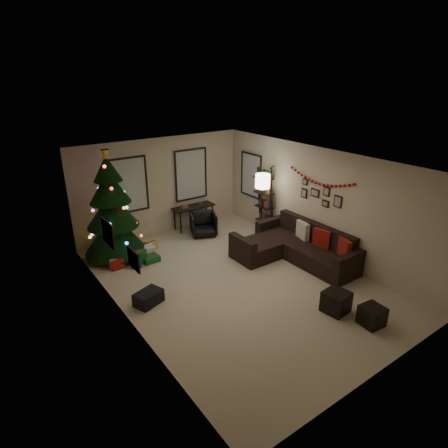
{
  "coord_description": "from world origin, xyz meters",
  "views": [
    {
      "loc": [
        -4.5,
        -5.88,
        4.38
      ],
      "look_at": [
        0.1,
        0.6,
        1.15
      ],
      "focal_mm": 30.56,
      "sensor_mm": 36.0,
      "label": 1
    }
  ],
  "objects_px": {
    "christmas_tree": "(112,213)",
    "bookshelf": "(265,202)",
    "sofa": "(294,248)",
    "desk": "(194,209)",
    "desk_chair": "(203,224)"
  },
  "relations": [
    {
      "from": "desk",
      "to": "desk_chair",
      "type": "relative_size",
      "value": 1.89
    },
    {
      "from": "desk",
      "to": "christmas_tree",
      "type": "bearing_deg",
      "value": -168.9
    },
    {
      "from": "sofa",
      "to": "desk",
      "type": "xyz_separation_m",
      "value": [
        -0.97,
        3.17,
        0.31
      ]
    },
    {
      "from": "sofa",
      "to": "bookshelf",
      "type": "xyz_separation_m",
      "value": [
        0.46,
        1.67,
        0.63
      ]
    },
    {
      "from": "desk",
      "to": "bookshelf",
      "type": "xyz_separation_m",
      "value": [
        1.44,
        -1.5,
        0.33
      ]
    },
    {
      "from": "sofa",
      "to": "desk_chair",
      "type": "bearing_deg",
      "value": 112.64
    },
    {
      "from": "desk",
      "to": "bookshelf",
      "type": "relative_size",
      "value": 0.65
    },
    {
      "from": "christmas_tree",
      "to": "bookshelf",
      "type": "height_order",
      "value": "christmas_tree"
    },
    {
      "from": "christmas_tree",
      "to": "desk",
      "type": "relative_size",
      "value": 2.26
    },
    {
      "from": "christmas_tree",
      "to": "desk_chair",
      "type": "distance_m",
      "value": 2.64
    },
    {
      "from": "desk",
      "to": "bookshelf",
      "type": "bearing_deg",
      "value": -46.26
    },
    {
      "from": "sofa",
      "to": "christmas_tree",
      "type": "bearing_deg",
      "value": 143.12
    },
    {
      "from": "desk_chair",
      "to": "desk",
      "type": "bearing_deg",
      "value": 106.23
    },
    {
      "from": "christmas_tree",
      "to": "sofa",
      "type": "xyz_separation_m",
      "value": [
        3.55,
        -2.67,
        -0.87
      ]
    },
    {
      "from": "desk_chair",
      "to": "bookshelf",
      "type": "height_order",
      "value": "bookshelf"
    }
  ]
}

